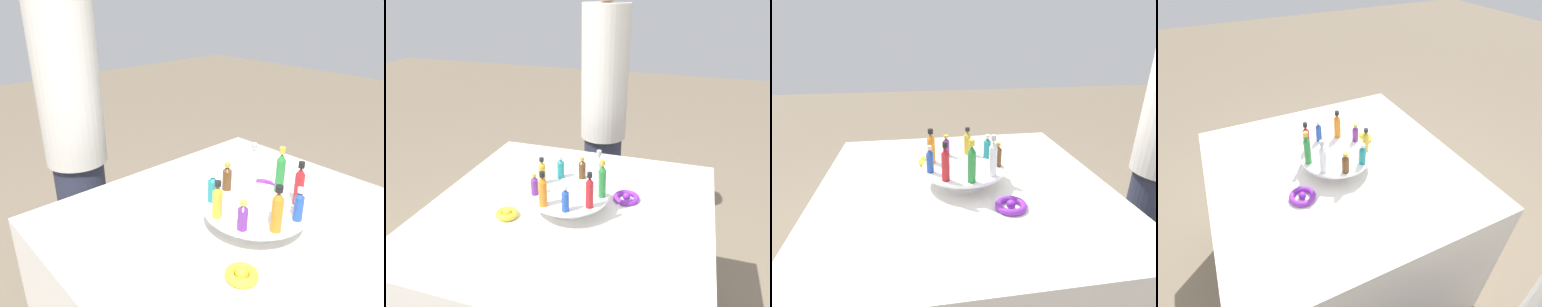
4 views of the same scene
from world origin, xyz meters
TOP-DOWN VIEW (x-y plane):
  - party_table at (0.00, 0.00)m, footprint 1.06×1.06m
  - display_stand at (0.00, 0.00)m, footprint 0.30×0.30m
  - bottle_green at (0.01, -0.13)m, footprint 0.03×0.03m
  - bottle_clear at (0.09, -0.09)m, footprint 0.03×0.03m
  - bottle_brown at (0.13, -0.01)m, footprint 0.03×0.03m
  - bottle_teal at (0.10, 0.07)m, footprint 0.03×0.03m
  - bottle_gold at (0.04, 0.12)m, footprint 0.03×0.03m
  - bottle_purple at (-0.05, 0.12)m, footprint 0.03×0.03m
  - bottle_orange at (-0.11, 0.06)m, footprint 0.03×0.03m
  - bottle_blue at (-0.12, -0.03)m, footprint 0.03×0.03m
  - bottle_red at (-0.07, -0.10)m, footprint 0.03×0.03m
  - ribbon_bow_purple at (0.12, -0.20)m, footprint 0.10×0.10m
  - ribbon_bow_gold at (-0.12, 0.20)m, footprint 0.08×0.08m
  - person_figure at (0.95, 0.10)m, footprint 0.27×0.27m

SIDE VIEW (x-z plane):
  - party_table at x=0.00m, z-range 0.00..0.74m
  - ribbon_bow_purple at x=0.12m, z-range 0.74..0.77m
  - ribbon_bow_gold at x=-0.12m, z-range 0.74..0.77m
  - display_stand at x=0.00m, z-range 0.75..0.82m
  - person_figure at x=0.95m, z-range 0.01..1.60m
  - bottle_purple at x=-0.05m, z-range 0.81..0.89m
  - bottle_brown at x=0.13m, z-range 0.81..0.90m
  - bottle_teal at x=0.10m, z-range 0.81..0.90m
  - bottle_blue at x=-0.12m, z-range 0.80..0.90m
  - bottle_gold at x=0.04m, z-range 0.80..0.91m
  - bottle_orange at x=-0.11m, z-range 0.80..0.93m
  - bottle_red at x=-0.07m, z-range 0.80..0.94m
  - bottle_clear at x=0.09m, z-range 0.80..0.95m
  - bottle_green at x=0.01m, z-range 0.80..0.95m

